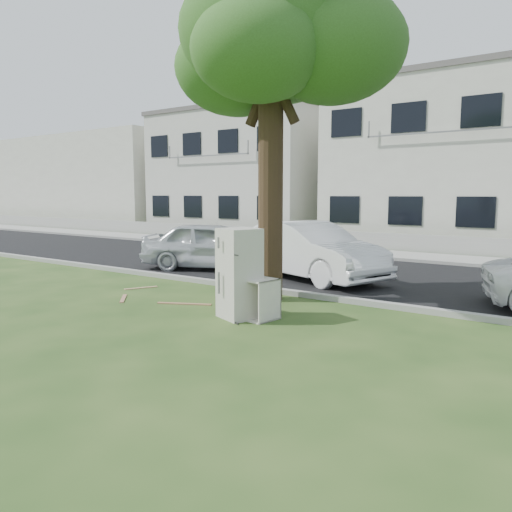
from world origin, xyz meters
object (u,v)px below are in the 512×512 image
Objects in this scene: car_center at (309,250)px; car_left at (213,245)px; fridge at (239,273)px; cabinet at (251,297)px.

car_center is 1.09× the size of car_left.
car_center reaches higher than car_left.
car_center is (-1.05, 4.54, -0.06)m from fridge.
car_center reaches higher than cabinet.
car_center is at bearing -108.29° from car_left.
cabinet is 0.22× the size of car_left.
cabinet is (0.17, 0.14, -0.46)m from fridge.
car_left is at bearing 156.36° from fridge.
car_center is at bearing 124.89° from fridge.
car_left is (-4.28, 4.35, -0.10)m from fridge.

